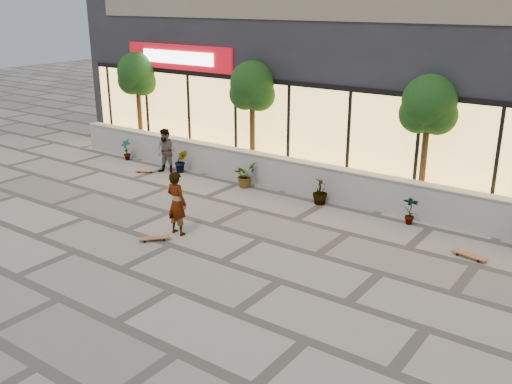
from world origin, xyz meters
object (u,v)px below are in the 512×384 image
Objects in this scene: tree_midwest at (252,89)px; skater_left at (166,151)px; tree_west at (137,76)px; skater_center at (177,203)px; skateboard_left at (145,171)px; skateboard_right_near at (469,255)px; tree_mideast at (429,108)px; skateboard_center at (154,238)px.

skater_left is at bearing -147.11° from tree_midwest.
tree_west is 9.11m from skater_center.
skateboard_left is (-4.73, 3.37, -0.78)m from skater_center.
skater_center reaches higher than skateboard_right_near.
skateboard_left is at bearing -41.87° from tree_west.
tree_west is 1.00× the size of tree_midwest.
tree_mideast is at bearing -16.93° from skateboard_left.
tree_midwest reaches higher than skateboard_left.
skateboard_left is at bearing -161.28° from skater_left.
tree_midwest is 6.90m from skateboard_center.
skater_left is (-4.03, 3.78, -0.05)m from skater_center.
skateboard_right_near is (6.65, 2.92, -0.76)m from skater_center.
tree_west is 4.23m from skateboard_left.
skateboard_center is at bearing -61.06° from skater_left.
skater_center is (-4.49, -5.41, -2.14)m from tree_mideast.
tree_midwest is 2.46× the size of skater_left.
skater_left is (-8.52, -1.63, -2.19)m from tree_mideast.
skateboard_center is (-4.66, -6.11, -2.91)m from tree_mideast.
skater_left reaches higher than skateboard_left.
tree_west is at bearing 89.96° from skateboard_center.
tree_mideast is 2.46× the size of skater_left.
tree_mideast reaches higher than skater_left.
skateboard_left is 0.78× the size of skateboard_right_near.
skater_left is at bearing -169.16° from tree_mideast.
skater_left reaches higher than skateboard_center.
tree_midwest is at bearing 54.11° from skateboard_center.
skateboard_center is 0.82× the size of skateboard_right_near.
tree_west and tree_mideast have the same top height.
tree_midwest and tree_mideast have the same top height.
skater_center is 5.52m from skater_left.
tree_midwest is at bearing 180.00° from tree_mideast.
tree_midwest is at bearing 21.07° from skater_left.
skateboard_center is 7.72m from skateboard_right_near.
tree_west is 1.00× the size of tree_mideast.
tree_mideast is at bearing -0.99° from skater_left.
skater_center is at bearing -145.21° from skateboard_right_near.
tree_mideast reaches higher than skater_center.
tree_west is at bearing -179.23° from skateboard_right_near.
tree_mideast is 4.43× the size of skateboard_right_near.
skater_center is (1.51, -5.41, -2.14)m from tree_midwest.
tree_midwest is at bearing 174.12° from skateboard_right_near.
skater_center reaches higher than skateboard_left.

